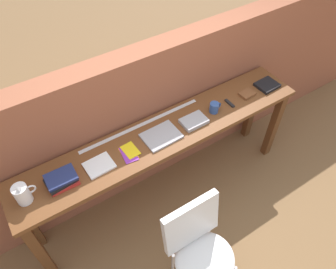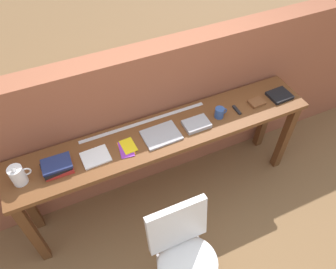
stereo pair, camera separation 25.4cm
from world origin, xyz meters
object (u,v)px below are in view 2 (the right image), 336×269
object	(u,v)px
pamphlet_pile_colourful	(127,148)
multitool_folded	(237,110)
pitcher_white	(18,175)
magazine_cycling	(96,157)
book_repair_rightmost	(280,95)
chair_white_moulded	(184,251)
mug	(220,113)
book_open_centre	(161,135)
book_stack_leftmost	(57,166)
leather_journal_brown	(257,102)

from	to	relation	value
pamphlet_pile_colourful	multitool_folded	world-z (taller)	multitool_folded
pitcher_white	magazine_cycling	xyz separation A→B (m)	(0.53, -0.01, -0.07)
magazine_cycling	book_repair_rightmost	size ratio (longest dim) A/B	1.06
chair_white_moulded	pamphlet_pile_colourful	distance (m)	0.85
pitcher_white	pamphlet_pile_colourful	distance (m)	0.77
mug	book_repair_rightmost	xyz separation A→B (m)	(0.61, -0.00, -0.03)
book_open_centre	chair_white_moulded	bearing A→B (deg)	-103.71
book_repair_rightmost	multitool_folded	bearing A→B (deg)	177.43
book_stack_leftmost	magazine_cycling	world-z (taller)	book_stack_leftmost
pitcher_white	book_repair_rightmost	bearing A→B (deg)	-0.34
book_open_centre	mug	distance (m)	0.52
book_stack_leftmost	book_open_centre	bearing A→B (deg)	-0.59
chair_white_moulded	multitool_folded	size ratio (longest dim) A/B	8.10
pitcher_white	multitool_folded	world-z (taller)	pitcher_white
magazine_cycling	pitcher_white	bearing A→B (deg)	177.14
book_stack_leftmost	book_repair_rightmost	size ratio (longest dim) A/B	1.15
pamphlet_pile_colourful	multitool_folded	distance (m)	0.98
pitcher_white	multitool_folded	bearing A→B (deg)	-0.35
magazine_cycling	mug	xyz separation A→B (m)	(1.05, -0.00, 0.04)
mug	book_repair_rightmost	bearing A→B (deg)	-0.29
chair_white_moulded	leather_journal_brown	size ratio (longest dim) A/B	6.86
pitcher_white	book_open_centre	bearing A→B (deg)	-0.52
magazine_cycling	book_open_centre	world-z (taller)	book_open_centre
leather_journal_brown	book_stack_leftmost	bearing A→B (deg)	176.52
pamphlet_pile_colourful	mug	world-z (taller)	mug
book_open_centre	multitool_folded	bearing A→B (deg)	-1.59
leather_journal_brown	mug	bearing A→B (deg)	177.45
book_stack_leftmost	multitool_folded	world-z (taller)	book_stack_leftmost
mug	pamphlet_pile_colourful	bearing A→B (deg)	-179.50
book_stack_leftmost	mug	bearing A→B (deg)	-0.37
book_stack_leftmost	magazine_cycling	size ratio (longest dim) A/B	1.08
book_stack_leftmost	book_open_centre	world-z (taller)	book_stack_leftmost
pamphlet_pile_colourful	book_open_centre	size ratio (longest dim) A/B	0.65
book_repair_rightmost	pamphlet_pile_colourful	bearing A→B (deg)	177.90
pamphlet_pile_colourful	mug	xyz separation A→B (m)	(0.81, 0.01, 0.04)
mug	multitool_folded	distance (m)	0.17
pamphlet_pile_colourful	mug	size ratio (longest dim) A/B	1.70
book_stack_leftmost	book_open_centre	distance (m)	0.80
book_open_centre	magazine_cycling	bearing A→B (deg)	178.12
book_stack_leftmost	leather_journal_brown	size ratio (longest dim) A/B	1.68
book_open_centre	book_repair_rightmost	distance (m)	1.13
leather_journal_brown	book_repair_rightmost	world-z (taller)	book_repair_rightmost
mug	magazine_cycling	bearing A→B (deg)	179.79
pitcher_white	mug	world-z (taller)	pitcher_white
magazine_cycling	book_open_centre	size ratio (longest dim) A/B	0.71
pitcher_white	mug	xyz separation A→B (m)	(1.58, -0.01, -0.03)
pamphlet_pile_colourful	multitool_folded	xyz separation A→B (m)	(0.98, 0.01, 0.00)
book_stack_leftmost	book_repair_rightmost	bearing A→B (deg)	-0.35
book_stack_leftmost	book_open_centre	size ratio (longest dim) A/B	0.76
multitool_folded	pamphlet_pile_colourful	bearing A→B (deg)	-179.63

